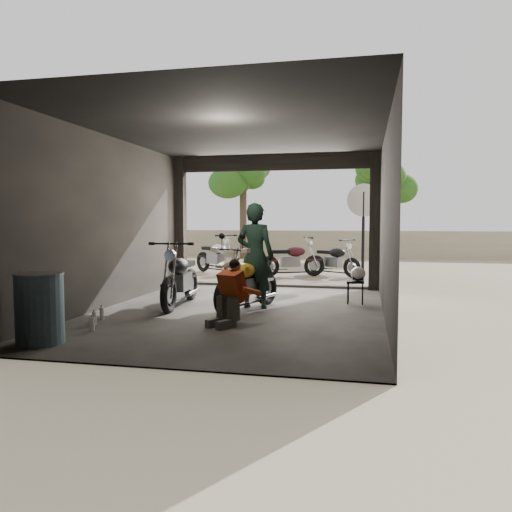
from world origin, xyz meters
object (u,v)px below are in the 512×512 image
at_px(oil_drum, 40,310).
at_px(outside_bike_a, 216,254).
at_px(mechanic, 228,295).
at_px(helmet, 358,274).
at_px(rider, 255,256).
at_px(stool, 355,284).
at_px(left_bike, 180,274).
at_px(sign_post, 363,215).
at_px(outside_bike_b, 292,257).
at_px(main_bike, 248,279).
at_px(outside_bike_c, 334,257).

bearing_deg(oil_drum, outside_bike_a, 92.34).
distance_m(mechanic, helmet, 3.21).
xyz_separation_m(outside_bike_a, rider, (2.53, -5.82, 0.37)).
bearing_deg(helmet, oil_drum, -130.17).
bearing_deg(outside_bike_a, stool, -101.77).
bearing_deg(stool, oil_drum, -133.68).
relative_size(rider, mechanic, 1.96).
relative_size(left_bike, sign_post, 0.71).
bearing_deg(left_bike, outside_bike_a, 96.06).
bearing_deg(outside_bike_b, mechanic, 155.42).
height_order(rider, stool, rider).
distance_m(main_bike, oil_drum, 3.66).
bearing_deg(stool, rider, -154.08).
bearing_deg(mechanic, outside_bike_c, 108.02).
xyz_separation_m(mechanic, stool, (1.86, 2.54, -0.11)).
relative_size(outside_bike_c, sign_post, 0.63).
bearing_deg(stool, sign_post, 88.15).
relative_size(mechanic, sign_post, 0.38).
height_order(left_bike, helmet, left_bike).
height_order(rider, sign_post, sign_post).
bearing_deg(helmet, outside_bike_a, 135.32).
height_order(outside_bike_b, stool, outside_bike_b).
height_order(outside_bike_c, helmet, outside_bike_c).
xyz_separation_m(outside_bike_c, oil_drum, (-3.24, -9.13, -0.08)).
xyz_separation_m(main_bike, mechanic, (0.03, -1.41, -0.09)).
bearing_deg(stool, helmet, 36.34).
xyz_separation_m(main_bike, sign_post, (2.00, 4.78, 1.19)).
bearing_deg(outside_bike_b, oil_drum, 141.78).
xyz_separation_m(outside_bike_b, stool, (1.91, -4.55, -0.19)).
bearing_deg(oil_drum, main_bike, 55.52).
height_order(main_bike, sign_post, sign_post).
height_order(left_bike, outside_bike_a, left_bike).
bearing_deg(sign_post, outside_bike_b, 168.54).
distance_m(outside_bike_a, rider, 6.36).
xyz_separation_m(outside_bike_a, mechanic, (2.47, -7.49, -0.11)).
bearing_deg(helmet, outside_bike_c, 102.42).
distance_m(outside_bike_b, helmet, 4.92).
bearing_deg(outside_bike_a, outside_bike_c, -52.30).
xyz_separation_m(rider, stool, (1.80, 0.88, -0.59)).
height_order(outside_bike_a, rider, rider).
height_order(outside_bike_a, mechanic, outside_bike_a).
bearing_deg(outside_bike_c, sign_post, -113.56).
relative_size(outside_bike_b, mechanic, 1.72).
relative_size(left_bike, helmet, 6.10).
bearing_deg(oil_drum, outside_bike_b, 76.74).
height_order(main_bike, rider, rider).
height_order(left_bike, sign_post, sign_post).
distance_m(left_bike, rider, 1.47).
bearing_deg(main_bike, outside_bike_a, 131.98).
distance_m(main_bike, outside_bike_a, 6.55).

